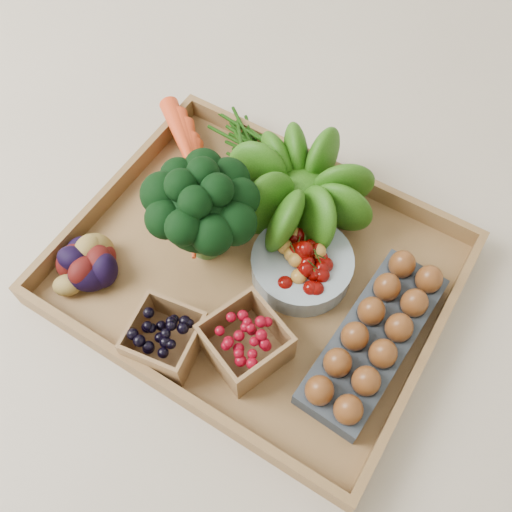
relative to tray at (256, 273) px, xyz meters
The scene contains 10 objects.
ground 0.01m from the tray, ahead, with size 4.00×4.00×0.00m, color beige.
tray is the anchor object (origin of this frame).
carrots 0.20m from the tray, 152.95° to the left, with size 0.22×0.16×0.05m, color #E94119, non-canonical shape.
lettuce 0.15m from the tray, 89.31° to the left, with size 0.14×0.14×0.14m, color #18470B.
broccoli 0.11m from the tray, behind, with size 0.16×0.16×0.13m, color black, non-canonical shape.
cherry_bowl 0.07m from the tray, 30.30° to the left, with size 0.15×0.15×0.04m, color #8C9EA5.
egg_carton 0.20m from the tray, ahead, with size 0.09×0.27×0.03m, color #3C434C.
potatoes 0.25m from the tray, 148.58° to the right, with size 0.12×0.12×0.07m, color #410C0A, non-canonical shape.
punnet_blackberry 0.18m from the tray, 103.99° to the right, with size 0.09×0.09×0.06m, color black.
punnet_raspberry 0.13m from the tray, 64.80° to the right, with size 0.10×0.10×0.07m, color maroon.
Camera 1 is at (0.22, -0.35, 0.77)m, focal length 40.00 mm.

